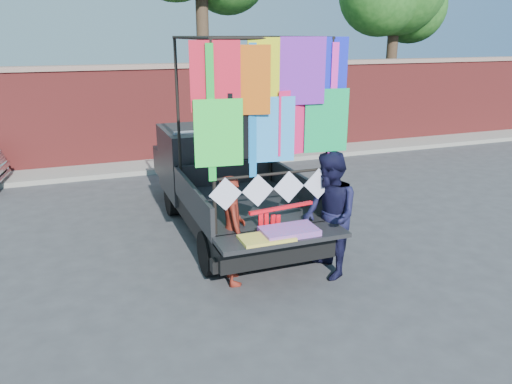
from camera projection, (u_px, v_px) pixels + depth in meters
name	position (u px, v px, depth m)	size (l,w,h in m)	color
ground	(281.00, 261.00, 7.71)	(90.00, 90.00, 0.00)	#38383A
brick_wall	(181.00, 112.00, 13.56)	(30.00, 0.45, 2.61)	maroon
curb	(188.00, 163.00, 13.32)	(30.00, 1.20, 0.12)	gray
pickup_truck	(219.00, 177.00, 9.18)	(2.10, 5.28, 3.33)	black
woman	(232.00, 230.00, 6.86)	(0.57, 0.37, 1.56)	maroon
man	(329.00, 215.00, 7.03)	(0.89, 0.69, 1.82)	#141432
streamer_bundle	(274.00, 223.00, 6.89)	(0.99, 0.18, 0.68)	#FC0D19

